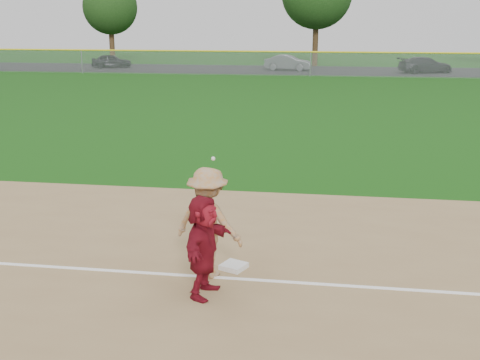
# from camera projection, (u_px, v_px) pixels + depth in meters

# --- Properties ---
(ground) EXTENTS (160.00, 160.00, 0.00)m
(ground) POSITION_uv_depth(u_px,v_px,m) (229.00, 262.00, 11.97)
(ground) COLOR #14480D
(ground) RESTS_ON ground
(foul_line) EXTENTS (60.00, 0.10, 0.01)m
(foul_line) POSITION_uv_depth(u_px,v_px,m) (221.00, 278.00, 11.20)
(foul_line) COLOR white
(foul_line) RESTS_ON infield_dirt
(parking_asphalt) EXTENTS (120.00, 10.00, 0.01)m
(parking_asphalt) POSITION_uv_depth(u_px,v_px,m) (313.00, 70.00, 55.86)
(parking_asphalt) COLOR black
(parking_asphalt) RESTS_ON ground
(first_base) EXTENTS (0.57, 0.57, 0.10)m
(first_base) POSITION_uv_depth(u_px,v_px,m) (234.00, 266.00, 11.61)
(first_base) COLOR silver
(first_base) RESTS_ON infield_dirt
(base_runner) EXTENTS (0.85, 1.75, 1.81)m
(base_runner) POSITION_uv_depth(u_px,v_px,m) (204.00, 246.00, 10.30)
(base_runner) COLOR maroon
(base_runner) RESTS_ON infield_dirt
(car_left) EXTENTS (4.09, 2.56, 1.30)m
(car_left) POSITION_uv_depth(u_px,v_px,m) (112.00, 61.00, 58.55)
(car_left) COLOR black
(car_left) RESTS_ON parking_asphalt
(car_mid) EXTENTS (4.38, 1.90, 1.40)m
(car_mid) POSITION_uv_depth(u_px,v_px,m) (288.00, 63.00, 55.55)
(car_mid) COLOR #4F5155
(car_mid) RESTS_ON parking_asphalt
(car_right) EXTENTS (5.13, 3.37, 1.38)m
(car_right) POSITION_uv_depth(u_px,v_px,m) (425.00, 65.00, 53.02)
(car_right) COLOR black
(car_right) RESTS_ON parking_asphalt
(first_base_play) EXTENTS (1.51, 1.14, 2.20)m
(first_base_play) POSITION_uv_depth(u_px,v_px,m) (208.00, 223.00, 11.08)
(first_base_play) COLOR gray
(first_base_play) RESTS_ON infield_dirt
(outfield_fence) EXTENTS (110.00, 0.12, 110.00)m
(outfield_fence) POSITION_uv_depth(u_px,v_px,m) (311.00, 52.00, 49.63)
(outfield_fence) COLOR #999EA0
(outfield_fence) RESTS_ON ground
(tree_1) EXTENTS (5.80, 5.80, 8.75)m
(tree_1) POSITION_uv_depth(u_px,v_px,m) (110.00, 7.00, 64.25)
(tree_1) COLOR #3D2816
(tree_1) RESTS_ON ground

